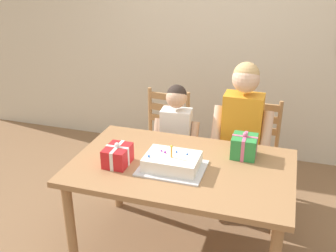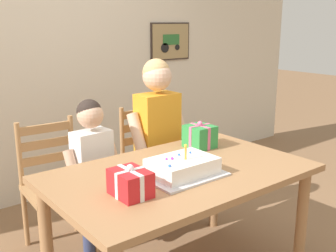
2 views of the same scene
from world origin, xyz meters
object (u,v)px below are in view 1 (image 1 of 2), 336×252
at_px(birthday_cake, 172,163).
at_px(child_younger, 176,133).
at_px(gift_box_beside_cake, 244,146).
at_px(child_older, 242,126).
at_px(chair_left, 163,141).
at_px(gift_box_red_large, 118,155).
at_px(dining_table, 181,176).
at_px(chair_right, 253,153).

xyz_separation_m(birthday_cake, child_younger, (-0.18, 0.72, -0.13)).
bearing_deg(gift_box_beside_cake, child_older, 99.71).
xyz_separation_m(gift_box_beside_cake, child_younger, (-0.62, 0.39, -0.16)).
distance_m(gift_box_beside_cake, chair_left, 1.06).
bearing_deg(gift_box_red_large, dining_table, 15.75).
bearing_deg(birthday_cake, chair_right, 63.53).
relative_size(gift_box_beside_cake, child_younger, 0.17).
relative_size(gift_box_beside_cake, chair_right, 0.21).
bearing_deg(child_younger, chair_left, 132.45).
relative_size(birthday_cake, gift_box_red_large, 2.10).
bearing_deg(chair_left, gift_box_beside_cake, -36.58).
bearing_deg(birthday_cake, child_younger, 104.18).
relative_size(chair_left, chair_right, 1.00).
relative_size(chair_right, child_younger, 0.84).
height_order(birthday_cake, gift_box_beside_cake, birthday_cake).
height_order(dining_table, chair_left, chair_left).
height_order(chair_right, child_younger, child_younger).
xyz_separation_m(dining_table, child_younger, (-0.23, 0.65, 0.01)).
bearing_deg(child_older, gift_box_beside_cake, -80.29).
height_order(chair_left, child_older, child_older).
relative_size(dining_table, child_younger, 1.39).
distance_m(gift_box_red_large, chair_left, 1.03).
xyz_separation_m(dining_table, child_older, (0.32, 0.65, 0.16)).
xyz_separation_m(gift_box_red_large, gift_box_beside_cake, (0.81, 0.38, 0.01)).
distance_m(birthday_cake, chair_right, 1.09).
relative_size(chair_left, child_older, 0.69).
relative_size(birthday_cake, child_older, 0.33).
bearing_deg(gift_box_red_large, child_younger, 75.91).
bearing_deg(chair_left, chair_right, 0.01).
height_order(child_older, child_younger, child_older).
height_order(gift_box_beside_cake, child_older, child_older).
xyz_separation_m(gift_box_red_large, child_younger, (0.19, 0.77, -0.15)).
height_order(gift_box_beside_cake, chair_left, gift_box_beside_cake).
distance_m(birthday_cake, chair_left, 1.05).
bearing_deg(birthday_cake, gift_box_red_large, -172.99).
bearing_deg(chair_right, child_younger, -162.37).
distance_m(gift_box_red_large, gift_box_beside_cake, 0.90).
distance_m(child_older, child_younger, 0.57).
relative_size(gift_box_red_large, chair_right, 0.23).
height_order(birthday_cake, gift_box_red_large, birthday_cake).
xyz_separation_m(child_older, child_younger, (-0.55, 0.00, -0.14)).
distance_m(gift_box_red_large, chair_right, 1.33).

